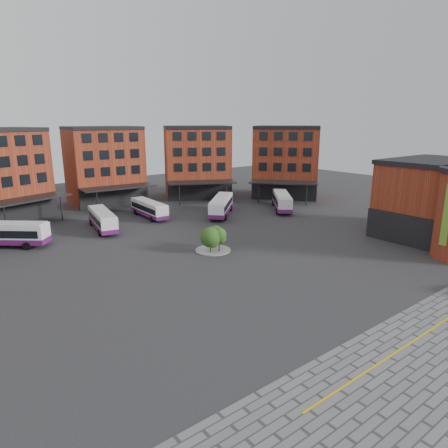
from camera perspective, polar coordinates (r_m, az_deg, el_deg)
ground at (r=40.00m, az=6.42°, el=-8.65°), size 160.00×160.00×0.00m
yellow_line at (r=34.25m, az=26.11°, el=-14.32°), size 26.00×0.15×0.02m
main_building at (r=68.25m, az=-19.69°, el=6.63°), size 94.14×42.48×14.60m
east_building at (r=60.19m, az=28.79°, el=2.82°), size 17.40×15.40×10.60m
tree_island at (r=48.83m, az=-1.45°, el=-1.93°), size 4.40×4.40×3.25m
bus_b at (r=58.06m, az=-29.01°, el=-1.23°), size 10.20×9.17×3.15m
bus_c at (r=61.40m, az=-16.98°, el=0.63°), size 4.07×10.42×2.86m
bus_d at (r=67.38m, az=-10.66°, el=2.18°), size 2.71×9.85×2.75m
bus_e at (r=67.83m, az=-0.40°, el=2.68°), size 9.70×9.43×3.10m
bus_f at (r=72.57m, az=8.28°, el=3.29°), size 8.76×9.86×3.03m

